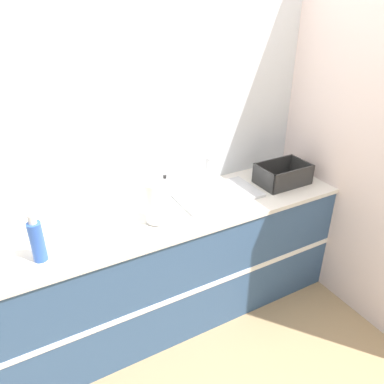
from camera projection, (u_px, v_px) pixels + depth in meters
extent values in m
plane|color=tan|center=(191.00, 339.00, 2.63)|extent=(12.00, 12.00, 0.00)
cube|color=silver|center=(145.00, 136.00, 2.51)|extent=(4.85, 0.06, 2.60)
cube|color=silver|center=(319.00, 122.00, 2.79)|extent=(0.06, 2.60, 2.60)
cube|color=#33517A|center=(170.00, 267.00, 2.66)|extent=(2.45, 0.60, 0.85)
cube|color=white|center=(190.00, 292.00, 2.43)|extent=(2.45, 0.01, 0.04)
cube|color=silver|center=(169.00, 214.00, 2.45)|extent=(2.48, 0.62, 0.03)
cube|color=silver|center=(218.00, 195.00, 2.63)|extent=(0.59, 0.34, 0.02)
cylinder|color=silver|center=(207.00, 172.00, 2.69)|extent=(0.02, 0.02, 0.22)
cylinder|color=silver|center=(212.00, 160.00, 2.60)|extent=(0.02, 0.11, 0.02)
cylinder|color=#4C4C51|center=(156.00, 221.00, 2.34)|extent=(0.09, 0.09, 0.01)
cylinder|color=white|center=(155.00, 202.00, 2.27)|extent=(0.12, 0.12, 0.26)
cube|color=#2D2D2D|center=(282.00, 182.00, 2.82)|extent=(0.38, 0.25, 0.01)
cube|color=#2D2D2D|center=(294.00, 179.00, 2.69)|extent=(0.38, 0.01, 0.14)
cube|color=#2D2D2D|center=(273.00, 167.00, 2.88)|extent=(0.38, 0.01, 0.14)
cube|color=#2D2D2D|center=(263.00, 178.00, 2.71)|extent=(0.01, 0.25, 0.14)
cube|color=#2D2D2D|center=(301.00, 168.00, 2.86)|extent=(0.01, 0.25, 0.14)
cylinder|color=#2D56B7|center=(37.00, 242.00, 1.95)|extent=(0.07, 0.07, 0.23)
cylinder|color=silver|center=(32.00, 219.00, 1.89)|extent=(0.04, 0.04, 0.05)
cylinder|color=silver|center=(165.00, 186.00, 2.63)|extent=(0.05, 0.05, 0.13)
cylinder|color=black|center=(165.00, 177.00, 2.60)|extent=(0.02, 0.02, 0.02)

